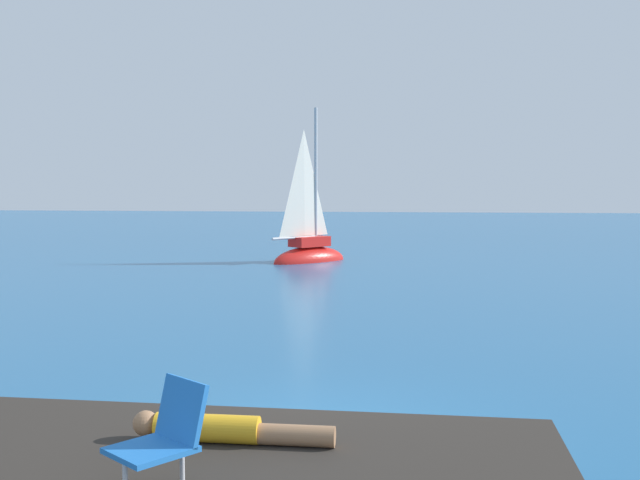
{
  "coord_description": "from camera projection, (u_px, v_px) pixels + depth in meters",
  "views": [
    {
      "loc": [
        1.25,
        -9.43,
        3.23
      ],
      "look_at": [
        -2.12,
        16.89,
        1.27
      ],
      "focal_mm": 42.06,
      "sensor_mm": 36.0,
      "label": 1
    }
  ],
  "objects": [
    {
      "name": "sailboat_near",
      "position": [
        309.0,
        252.0,
        31.54
      ],
      "size": [
        3.42,
        3.64,
        7.1
      ],
      "rotation": [
        0.0,
        0.0,
        0.85
      ],
      "color": "red",
      "rests_on": "ground"
    },
    {
      "name": "ground_plane",
      "position": [
        317.0,
        434.0,
        9.72
      ],
      "size": [
        160.0,
        160.0,
        0.0
      ],
      "primitive_type": "plane",
      "color": "#236093"
    },
    {
      "name": "person_sunbather",
      "position": [
        222.0,
        429.0,
        6.39
      ],
      "size": [
        1.76,
        0.24,
        0.25
      ],
      "rotation": [
        0.0,
        0.0,
        0.0
      ],
      "color": "gold",
      "rests_on": "shore_ledge"
    },
    {
      "name": "beach_chair",
      "position": [
        165.0,
        433.0,
        5.31
      ],
      "size": [
        0.74,
        0.76,
        0.8
      ],
      "rotation": [
        0.0,
        0.0,
        4.06
      ],
      "color": "blue",
      "rests_on": "shore_ledge"
    }
  ]
}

